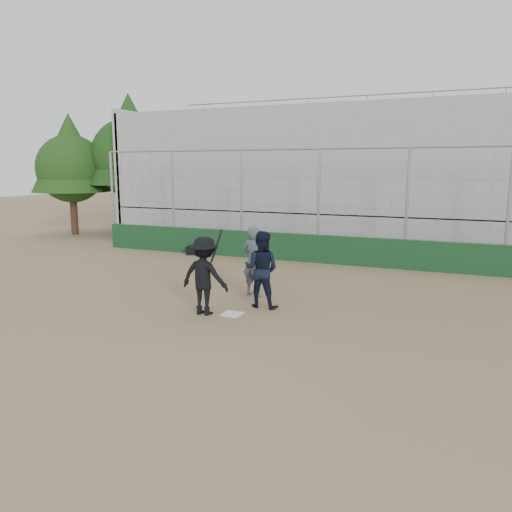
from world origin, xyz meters
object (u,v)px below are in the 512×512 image
at_px(catcher_crouched, 261,282).
at_px(equipment_bag, 197,250).
at_px(batter_at_plate, 204,276).
at_px(umpire, 254,265).

xyz_separation_m(catcher_crouched, equipment_bag, (-5.16, 5.85, -0.46)).
bearing_deg(batter_at_plate, equipment_bag, 121.22).
distance_m(catcher_crouched, umpire, 1.16).
height_order(catcher_crouched, umpire, umpire).
distance_m(batter_at_plate, umpire, 2.02).
bearing_deg(equipment_bag, catcher_crouched, -48.59).
xyz_separation_m(batter_at_plate, umpire, (0.38, 1.98, -0.07)).
height_order(catcher_crouched, equipment_bag, catcher_crouched).
bearing_deg(catcher_crouched, equipment_bag, 131.41).
bearing_deg(batter_at_plate, umpire, 79.21).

